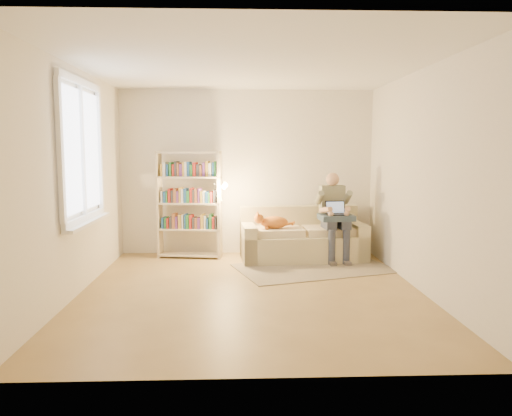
{
  "coord_description": "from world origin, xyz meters",
  "views": [
    {
      "loc": [
        -0.16,
        -5.72,
        1.66
      ],
      "look_at": [
        0.1,
        1.0,
        0.87
      ],
      "focal_mm": 35.0,
      "sensor_mm": 36.0,
      "label": 1
    }
  ],
  "objects_px": {
    "bookshelf": "(189,199)",
    "person": "(334,211)",
    "cat": "(274,222)",
    "sofa": "(302,240)",
    "laptop": "(333,211)"
  },
  "relations": [
    {
      "from": "laptop",
      "to": "bookshelf",
      "type": "xyz_separation_m",
      "value": [
        -2.14,
        0.38,
        0.15
      ]
    },
    {
      "from": "sofa",
      "to": "person",
      "type": "xyz_separation_m",
      "value": [
        0.46,
        -0.11,
        0.46
      ]
    },
    {
      "from": "person",
      "to": "cat",
      "type": "bearing_deg",
      "value": 178.3
    },
    {
      "from": "person",
      "to": "cat",
      "type": "height_order",
      "value": "person"
    },
    {
      "from": "sofa",
      "to": "bookshelf",
      "type": "relative_size",
      "value": 1.16
    },
    {
      "from": "bookshelf",
      "to": "person",
      "type": "bearing_deg",
      "value": 0.68
    },
    {
      "from": "person",
      "to": "laptop",
      "type": "xyz_separation_m",
      "value": [
        -0.04,
        -0.11,
        0.02
      ]
    },
    {
      "from": "sofa",
      "to": "bookshelf",
      "type": "distance_m",
      "value": 1.84
    },
    {
      "from": "cat",
      "to": "laptop",
      "type": "distance_m",
      "value": 0.88
    },
    {
      "from": "person",
      "to": "cat",
      "type": "distance_m",
      "value": 0.91
    },
    {
      "from": "bookshelf",
      "to": "laptop",
      "type": "bearing_deg",
      "value": -2.39
    },
    {
      "from": "person",
      "to": "bookshelf",
      "type": "distance_m",
      "value": 2.2
    },
    {
      "from": "person",
      "to": "cat",
      "type": "xyz_separation_m",
      "value": [
        -0.9,
        -0.04,
        -0.15
      ]
    },
    {
      "from": "laptop",
      "to": "sofa",
      "type": "bearing_deg",
      "value": 147.85
    },
    {
      "from": "sofa",
      "to": "laptop",
      "type": "height_order",
      "value": "laptop"
    }
  ]
}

